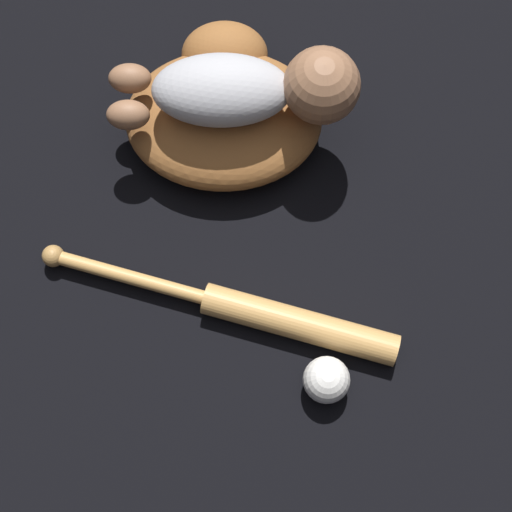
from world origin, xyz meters
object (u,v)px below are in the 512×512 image
baseball (326,380)px  baseball_bat (264,314)px  baseball_glove (224,108)px  baby_figure (254,89)px

baseball → baseball_bat: bearing=134.4°
baseball_glove → baseball: (0.17, -0.42, -0.01)m
baby_figure → baseball_glove: bearing=160.2°
baseball_bat → baseball: size_ratio=7.88×
baseball_glove → baseball: bearing=-68.0°
baseball_glove → baby_figure: (0.05, -0.02, 0.10)m
baseball_glove → baseball_bat: 0.33m
baseball_glove → baseball: size_ratio=4.62×
baby_figure → baseball_bat: (0.03, -0.31, -0.12)m
baseball_bat → baseball: baseball is taller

